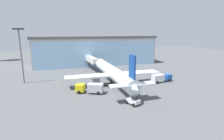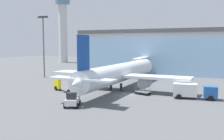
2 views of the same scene
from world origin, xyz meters
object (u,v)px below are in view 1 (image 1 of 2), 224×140
at_px(airplane, 113,73).
at_px(fuel_truck, 161,78).
at_px(jet_bridge, 91,60).
at_px(baggage_cart, 135,83).
at_px(safety_cone_nose, 125,91).
at_px(safety_cone_wingtip, 63,86).
at_px(catering_truck, 90,88).
at_px(apron_light_mast, 21,51).
at_px(pushback_tug, 133,100).

bearing_deg(airplane, fuel_truck, -102.50).
xyz_separation_m(jet_bridge, baggage_cart, (7.75, -25.72, -3.69)).
distance_m(airplane, safety_cone_nose, 9.77).
bearing_deg(safety_cone_wingtip, baggage_cart, -13.82).
xyz_separation_m(catering_truck, safety_cone_wingtip, (-6.66, 8.16, -1.19)).
distance_m(fuel_truck, safety_cone_wingtip, 31.11).
bearing_deg(apron_light_mast, baggage_cart, -22.43).
bearing_deg(safety_cone_nose, safety_cone_wingtip, 145.31).
distance_m(apron_light_mast, airplane, 29.22).
bearing_deg(pushback_tug, safety_cone_wingtip, 16.85).
bearing_deg(airplane, safety_cone_nose, -175.87).
relative_size(airplane, catering_truck, 4.97).
xyz_separation_m(jet_bridge, safety_cone_wingtip, (-13.68, -20.45, -3.91)).
height_order(airplane, safety_cone_wingtip, airplane).
height_order(baggage_cart, safety_cone_nose, baggage_cart).
xyz_separation_m(fuel_truck, safety_cone_nose, (-14.88, -5.20, -1.19)).
relative_size(airplane, baggage_cart, 11.69).
relative_size(airplane, safety_cone_wingtip, 67.68).
distance_m(fuel_truck, baggage_cart, 9.20).
bearing_deg(catering_truck, apron_light_mast, -14.63).
bearing_deg(jet_bridge, safety_cone_wingtip, 143.40).
xyz_separation_m(pushback_tug, safety_cone_nose, (1.61, 7.86, -0.70)).
xyz_separation_m(catering_truck, fuel_truck, (23.91, 2.51, 0.00)).
bearing_deg(pushback_tug, fuel_truck, -71.75).
height_order(catering_truck, safety_cone_wingtip, catering_truck).
bearing_deg(apron_light_mast, catering_truck, -42.47).
bearing_deg(pushback_tug, airplane, -24.56).
height_order(pushback_tug, safety_cone_wingtip, pushback_tug).
relative_size(jet_bridge, pushback_tug, 3.53).
xyz_separation_m(airplane, safety_cone_wingtip, (-15.41, 1.62, -3.17)).
bearing_deg(fuel_truck, safety_cone_wingtip, 162.25).
xyz_separation_m(catering_truck, safety_cone_nose, (9.03, -2.69, -1.19)).
xyz_separation_m(jet_bridge, fuel_truck, (16.89, -26.11, -2.72)).
relative_size(jet_bridge, fuel_truck, 1.70).
bearing_deg(apron_light_mast, safety_cone_nose, -35.31).
bearing_deg(fuel_truck, baggage_cart, 170.32).
bearing_deg(pushback_tug, baggage_cart, -48.78).
bearing_deg(safety_cone_wingtip, airplane, -6.01).
xyz_separation_m(airplane, pushback_tug, (-1.33, -17.09, -2.48)).
xyz_separation_m(apron_light_mast, safety_cone_nose, (26.92, -19.07, -10.03)).
xyz_separation_m(airplane, safety_cone_nose, (0.28, -9.23, -3.17)).
relative_size(jet_bridge, safety_cone_wingtip, 23.23).
bearing_deg(catering_truck, safety_cone_wingtip, -22.97).
xyz_separation_m(catering_truck, pushback_tug, (7.42, -10.55, -0.49)).
height_order(catering_truck, baggage_cart, catering_truck).
relative_size(baggage_cart, safety_cone_wingtip, 5.79).
distance_m(jet_bridge, fuel_truck, 31.21).
relative_size(airplane, fuel_truck, 4.95).
distance_m(apron_light_mast, fuel_truck, 44.92).
relative_size(apron_light_mast, pushback_tug, 4.74).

